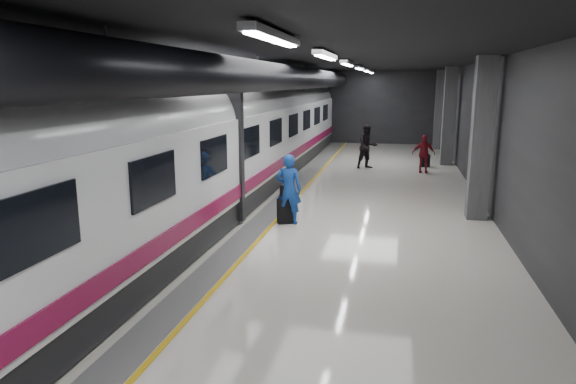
# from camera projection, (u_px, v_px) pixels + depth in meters

# --- Properties ---
(ground) EXTENTS (40.00, 40.00, 0.00)m
(ground) POSITION_uv_depth(u_px,v_px,m) (306.00, 228.00, 13.67)
(ground) COLOR silver
(ground) RESTS_ON ground
(platform_hall) EXTENTS (10.02, 40.02, 4.51)m
(platform_hall) POSITION_uv_depth(u_px,v_px,m) (303.00, 92.00, 13.91)
(platform_hall) COLOR black
(platform_hall) RESTS_ON ground
(train) EXTENTS (3.05, 38.00, 4.05)m
(train) POSITION_uv_depth(u_px,v_px,m) (189.00, 147.00, 13.91)
(train) COLOR black
(train) RESTS_ON ground
(traveler_main) EXTENTS (0.70, 0.46, 1.92)m
(traveler_main) POSITION_uv_depth(u_px,v_px,m) (289.00, 189.00, 13.90)
(traveler_main) COLOR blue
(traveler_main) RESTS_ON ground
(suitcase_main) EXTENTS (0.49, 0.41, 0.68)m
(suitcase_main) POSITION_uv_depth(u_px,v_px,m) (285.00, 211.00, 14.04)
(suitcase_main) COLOR black
(suitcase_main) RESTS_ON ground
(shoulder_bag) EXTENTS (0.32, 0.28, 0.37)m
(shoulder_bag) POSITION_uv_depth(u_px,v_px,m) (285.00, 192.00, 13.95)
(shoulder_bag) COLOR black
(shoulder_bag) RESTS_ON suitcase_main
(traveler_far_a) EXTENTS (1.20, 1.14, 1.96)m
(traveler_far_a) POSITION_uv_depth(u_px,v_px,m) (367.00, 147.00, 22.94)
(traveler_far_a) COLOR black
(traveler_far_a) RESTS_ON ground
(traveler_far_b) EXTENTS (0.97, 0.44, 1.63)m
(traveler_far_b) POSITION_uv_depth(u_px,v_px,m) (423.00, 154.00, 21.91)
(traveler_far_b) COLOR maroon
(traveler_far_b) RESTS_ON ground
(suitcase_far) EXTENTS (0.39, 0.26, 0.56)m
(suitcase_far) POSITION_uv_depth(u_px,v_px,m) (426.00, 161.00, 23.48)
(suitcase_far) COLOR black
(suitcase_far) RESTS_ON ground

